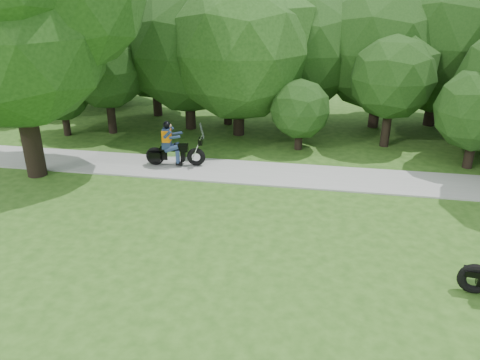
{
  "coord_description": "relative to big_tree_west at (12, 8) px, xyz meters",
  "views": [
    {
      "loc": [
        -0.45,
        -7.82,
        6.68
      ],
      "look_at": [
        -2.63,
        4.68,
        1.16
      ],
      "focal_mm": 35.0,
      "sensor_mm": 36.0,
      "label": 1
    }
  ],
  "objects": [
    {
      "name": "tree_line",
      "position": [
        12.38,
        7.84,
        -2.07
      ],
      "size": [
        39.25,
        12.0,
        7.6
      ],
      "color": "black",
      "rests_on": "ground"
    },
    {
      "name": "ground",
      "position": [
        10.54,
        -6.85,
        -5.76
      ],
      "size": [
        100.0,
        100.0,
        0.0
      ],
      "primitive_type": "plane",
      "color": "#295016",
      "rests_on": "ground"
    },
    {
      "name": "touring_motorcycle",
      "position": [
        4.67,
        1.3,
        -5.06
      ],
      "size": [
        2.29,
        0.84,
        1.74
      ],
      "rotation": [
        0.0,
        0.0,
        0.12
      ],
      "color": "black",
      "rests_on": "walkway"
    },
    {
      "name": "walkway",
      "position": [
        10.54,
        1.15,
        -5.73
      ],
      "size": [
        60.0,
        2.2,
        0.06
      ],
      "primitive_type": "cube",
      "color": "gray",
      "rests_on": "ground"
    },
    {
      "name": "big_tree_west",
      "position": [
        0.0,
        0.0,
        0.0
      ],
      "size": [
        8.64,
        6.56,
        9.96
      ],
      "color": "black",
      "rests_on": "ground"
    }
  ]
}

